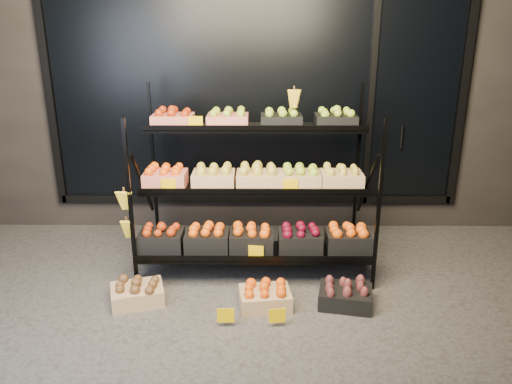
{
  "coord_description": "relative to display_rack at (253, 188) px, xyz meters",
  "views": [
    {
      "loc": [
        0.04,
        -3.67,
        2.21
      ],
      "look_at": [
        0.01,
        0.55,
        0.76
      ],
      "focal_mm": 35.0,
      "sensor_mm": 36.0,
      "label": 1
    }
  ],
  "objects": [
    {
      "name": "tag_floor_b",
      "position": [
        0.19,
        -1.0,
        -0.73
      ],
      "size": [
        0.13,
        0.01,
        0.12
      ],
      "primitive_type": "cube",
      "color": "#EEB800",
      "rests_on": "ground"
    },
    {
      "name": "display_rack",
      "position": [
        0.0,
        0.0,
        0.0
      ],
      "size": [
        2.18,
        1.02,
        1.75
      ],
      "color": "black",
      "rests_on": "ground"
    },
    {
      "name": "floor_crate_midright",
      "position": [
        0.1,
        -0.71,
        -0.69
      ],
      "size": [
        0.44,
        0.35,
        0.2
      ],
      "rotation": [
        0.0,
        0.0,
        0.13
      ],
      "color": "tan",
      "rests_on": "ground"
    },
    {
      "name": "ground",
      "position": [
        0.02,
        -0.6,
        -0.79
      ],
      "size": [
        24.0,
        24.0,
        0.0
      ],
      "primitive_type": "plane",
      "color": "#514F4C",
      "rests_on": "ground"
    },
    {
      "name": "building",
      "position": [
        0.02,
        1.99,
        0.96
      ],
      "size": [
        6.0,
        2.08,
        3.5
      ],
      "color": "#2D2826",
      "rests_on": "ground"
    },
    {
      "name": "floor_crate_left",
      "position": [
        -0.95,
        -0.65,
        -0.69
      ],
      "size": [
        0.49,
        0.41,
        0.21
      ],
      "rotation": [
        0.0,
        0.0,
        0.29
      ],
      "color": "tan",
      "rests_on": "ground"
    },
    {
      "name": "floor_crate_right",
      "position": [
        0.76,
        -0.68,
        -0.69
      ],
      "size": [
        0.48,
        0.39,
        0.21
      ],
      "rotation": [
        0.0,
        0.0,
        -0.2
      ],
      "color": "black",
      "rests_on": "ground"
    },
    {
      "name": "tag_floor_a",
      "position": [
        -0.2,
        -1.0,
        -0.73
      ],
      "size": [
        0.13,
        0.01,
        0.12
      ],
      "primitive_type": "cube",
      "color": "#EEB800",
      "rests_on": "ground"
    }
  ]
}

